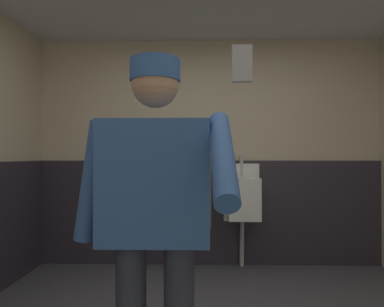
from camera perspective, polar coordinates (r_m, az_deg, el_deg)
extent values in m
cube|color=beige|center=(3.82, 2.90, 0.28)|extent=(4.48, 0.12, 2.57)
cube|color=#2D2833|center=(3.80, 2.94, -10.20)|extent=(3.88, 0.03, 1.18)
cube|color=white|center=(3.76, -2.91, -6.70)|extent=(0.40, 0.05, 0.65)
cube|color=white|center=(3.60, -3.10, -7.79)|extent=(0.34, 0.30, 0.45)
cylinder|color=#B7BABF|center=(3.73, -2.91, -2.21)|extent=(0.04, 0.04, 0.24)
cylinder|color=#B7BABF|center=(3.82, -2.95, -14.99)|extent=(0.05, 0.05, 0.55)
cube|color=white|center=(3.78, 8.58, -6.67)|extent=(0.40, 0.05, 0.65)
cube|color=white|center=(3.62, 8.92, -7.74)|extent=(0.34, 0.30, 0.45)
cylinder|color=#B7BABF|center=(3.75, 8.59, -2.20)|extent=(0.04, 0.04, 0.24)
cylinder|color=#B7BABF|center=(3.84, 8.67, -14.91)|extent=(0.05, 0.05, 0.55)
cube|color=#4C4C51|center=(3.54, 2.94, -5.06)|extent=(0.04, 0.40, 0.90)
cube|color=#335999|center=(1.51, -6.44, -4.89)|extent=(0.49, 0.24, 0.56)
cylinder|color=#335999|center=(1.58, -17.05, -4.56)|extent=(0.17, 0.09, 0.56)
cylinder|color=#335999|center=(1.27, 5.32, -0.28)|extent=(0.09, 0.50, 0.39)
sphere|color=tan|center=(1.54, -6.43, 11.95)|extent=(0.22, 0.22, 0.22)
cylinder|color=#335999|center=(1.56, -6.43, 14.12)|extent=(0.23, 0.23, 0.10)
cube|color=#A5A8B2|center=(1.03, 8.70, 15.19)|extent=(0.06, 0.03, 0.11)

